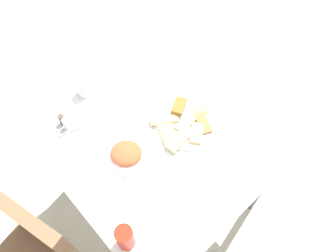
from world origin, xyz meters
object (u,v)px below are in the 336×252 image
Objects in this scene: drinking_glass at (83,88)px; condiment_caddy at (65,124)px; dining_table at (155,144)px; spoon at (138,73)px; salad_plate_greens at (126,153)px; soda_can at (125,238)px; pide_platter at (186,123)px; fork at (143,69)px; paper_napkin at (141,72)px.

drinking_glass is 0.78× the size of condiment_caddy.
dining_table is 0.39m from spoon.
soda_can reaches higher than salad_plate_greens.
drinking_glass is at bearing -9.30° from salad_plate_greens.
drinking_glass is (0.47, 0.23, 0.03)m from pide_platter.
spoon is 1.48× the size of condiment_caddy.
pide_platter is 2.57× the size of soda_can.
soda_can reaches higher than spoon.
fork is at bearing -104.24° from drinking_glass.
dining_table is 0.40m from paper_napkin.
paper_napkin is at bearing 85.03° from fork.
condiment_caddy reaches higher than paper_napkin.
paper_napkin is at bearing -94.30° from spoon.
salad_plate_greens is 0.32m from condiment_caddy.
salad_plate_greens is 0.47m from spoon.
soda_can is at bearing 130.51° from fork.
condiment_caddy is (-0.02, 0.47, 0.02)m from paper_napkin.
drinking_glass reaches higher than dining_table.
soda_can is (-0.28, 0.39, 0.15)m from dining_table.
spoon reaches higher than paper_napkin.
pide_platter is at bearing -67.09° from soda_can.
spoon is (0.00, 0.02, 0.00)m from paper_napkin.
pide_platter is 2.87× the size of condiment_caddy.
pide_platter is 0.57m from soda_can.
dining_table is at bearing -166.91° from drinking_glass.
dining_table is 0.18m from pide_platter.
pide_platter is 0.55m from condiment_caddy.
soda_can is 0.75× the size of spoon.
paper_napkin is 1.46× the size of condiment_caddy.
soda_can is (-0.29, 0.23, 0.04)m from salad_plate_greens.
pide_platter reaches higher than fork.
fork is (0.61, -0.60, -0.06)m from soda_can.
spoon is at bearing -42.76° from soda_can.
paper_napkin is 0.99× the size of spoon.
paper_napkin is (0.33, -0.36, -0.02)m from salad_plate_greens.
fork is (0.33, -0.22, 0.10)m from dining_table.
pide_platter reaches higher than paper_napkin.
salad_plate_greens is (0.06, 0.30, 0.01)m from pide_platter.
salad_plate_greens is at bearing 132.40° from paper_napkin.
paper_napkin is 0.47m from condiment_caddy.
pide_platter is at bearing 171.34° from paper_napkin.
dining_table is 6.02× the size of fork.
spoon reaches higher than dining_table.
condiment_caddy reaches higher than spoon.
soda_can is at bearing 136.35° from paper_napkin.
drinking_glass reaches higher than pide_platter.
paper_napkin is 0.96× the size of fork.
spoon is (0.33, -0.18, 0.10)m from dining_table.
soda_can reaches higher than paper_napkin.
dining_table is 3.20× the size of pide_platter.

